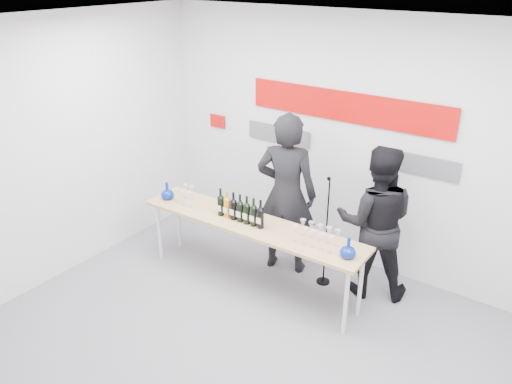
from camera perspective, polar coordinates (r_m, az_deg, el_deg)
ground at (r=5.23m, az=-1.44°, el=-16.33°), size 5.00×5.00×0.00m
back_wall at (r=5.99m, az=9.99°, el=5.48°), size 5.00×0.04×3.00m
signage at (r=5.90m, az=9.58°, el=8.33°), size 3.38×0.02×0.79m
tasting_table at (r=5.57m, az=-0.60°, el=-4.07°), size 2.73×0.61×0.81m
wine_bottles at (r=5.50m, az=-1.83°, el=-1.82°), size 0.62×0.09×0.33m
decanter_left at (r=6.14m, az=-10.11°, el=0.16°), size 0.16×0.16×0.21m
decanter_right at (r=4.95m, az=10.50°, el=-6.28°), size 0.16×0.16×0.21m
glasses_left at (r=6.02m, az=-8.07°, el=-0.39°), size 0.27×0.23×0.18m
glasses_right at (r=5.14m, az=6.88°, el=-4.97°), size 0.47×0.23×0.18m
presenter_left at (r=5.82m, az=3.49°, el=-0.28°), size 0.82×0.66×1.96m
presenter_right at (r=5.56m, az=13.46°, el=-3.39°), size 1.05×0.95×1.76m
mic_stand at (r=5.82m, az=7.88°, el=-6.80°), size 0.16×0.16×1.36m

